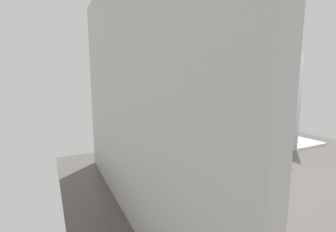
{
  "coord_description": "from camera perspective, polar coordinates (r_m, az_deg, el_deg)",
  "views": [
    {
      "loc": [
        -3.12,
        -2.41,
        1.5
      ],
      "look_at": [
        -1.26,
        1.3,
        0.83
      ],
      "focal_mm": 25.93,
      "sensor_mm": 36.0,
      "label": 1
    }
  ],
  "objects": [
    {
      "name": "vanity_sink_left",
      "position": [
        4.31,
        -8.64,
        -5.75
      ],
      "size": [
        0.72,
        0.44,
        0.76
      ],
      "color": "brown",
      "rests_on": "ground"
    },
    {
      "name": "toothbrush_cup",
      "position": [
        4.28,
        -12.93,
        -0.35
      ],
      "size": [
        0.07,
        0.07,
        0.2
      ],
      "color": "silver",
      "rests_on": "vanity_sink_left"
    },
    {
      "name": "toilet",
      "position": [
        4.66,
        2.63,
        -4.82
      ],
      "size": [
        0.48,
        0.63,
        1.0
      ],
      "color": "brown",
      "rests_on": "ground"
    },
    {
      "name": "wall_back",
      "position": [
        5.23,
        9.9,
        6.8
      ],
      "size": [
        4.88,
        0.51,
        2.59
      ],
      "color": "#B7B5B2",
      "rests_on": "ground"
    },
    {
      "name": "ground_plane",
      "position": [
        4.24,
        24.46,
        -13.17
      ],
      "size": [
        6.08,
        4.9,
        0.1
      ],
      "primitive_type": "cube",
      "color": "#4C4744",
      "rests_on": "ground"
    },
    {
      "name": "folded_hand_towel",
      "position": [
        4.1,
        -8.79,
        -1.07
      ],
      "size": [
        0.22,
        0.16,
        0.04
      ],
      "primitive_type": "cube",
      "color": "#47474C",
      "rests_on": "vanity_sink_left"
    },
    {
      "name": "shower_tray",
      "position": [
        6.07,
        26.72,
        -2.36
      ],
      "size": [
        1.02,
        0.86,
        1.95
      ],
      "color": "white",
      "rests_on": "ground"
    },
    {
      "name": "bath_mat",
      "position": [
        3.92,
        -5.86,
        -13.29
      ],
      "size": [
        0.68,
        0.44,
        0.01
      ],
      "primitive_type": "cube",
      "color": "#474C56",
      "rests_on": "ground"
    },
    {
      "name": "tap_on_left_sink",
      "position": [
        4.36,
        -9.39,
        0.16
      ],
      "size": [
        0.03,
        0.13,
        0.11
      ],
      "color": "silver",
      "rests_on": "vanity_sink_left"
    },
    {
      "name": "soap_dispenser",
      "position": [
        4.45,
        -5.8,
        0.47
      ],
      "size": [
        0.06,
        0.06,
        0.18
      ],
      "color": "white",
      "rests_on": "vanity_sink_left"
    },
    {
      "name": "wall_left",
      "position": [
        2.53,
        -9.61,
        4.42
      ],
      "size": [
        0.12,
        3.7,
        2.59
      ],
      "primitive_type": "cube",
      "color": "#B7B5B2",
      "rests_on": "ground"
    }
  ]
}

